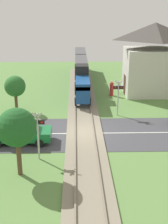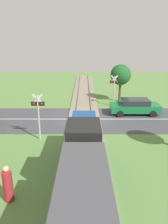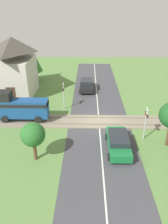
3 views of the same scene
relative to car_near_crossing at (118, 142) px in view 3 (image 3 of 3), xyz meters
name	(u,v)px [view 3 (image 3 of 3)]	position (x,y,z in m)	size (l,w,h in m)	color
ground_plane	(99,122)	(4.72, 1.44, -0.76)	(60.00, 60.00, 0.00)	#5B8442
road_surface	(99,122)	(4.72, 1.44, -0.75)	(48.00, 6.40, 0.02)	#424247
track_bed	(99,122)	(4.72, 1.44, -0.70)	(2.80, 48.00, 0.24)	gray
car_near_crossing	(118,142)	(0.00, 0.00, 0.00)	(4.51, 1.95, 1.43)	#197038
car_far_side	(87,85)	(14.04, 2.88, 0.06)	(4.25, 2.01, 1.59)	black
crossing_signal_west_approach	(146,120)	(1.65, -2.58, 1.31)	(0.90, 0.18, 3.25)	#B7B7B7
crossing_signal_east_approach	(64,93)	(7.78, 5.46, 1.31)	(0.90, 0.18, 3.25)	#B7B7B7
station_building	(15,68)	(12.36, 12.23, 2.96)	(6.38, 4.75, 7.61)	beige
pedestrian_by_station	(13,102)	(7.92, 11.60, -0.01)	(0.41, 0.41, 1.66)	#B2282D
tree_by_station	(31,59)	(17.82, 11.46, 2.86)	(3.29, 3.29, 5.61)	brown
tree_roadside_hedge	(33,135)	(-1.47, 6.86, 1.59)	(1.93, 1.93, 3.35)	brown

